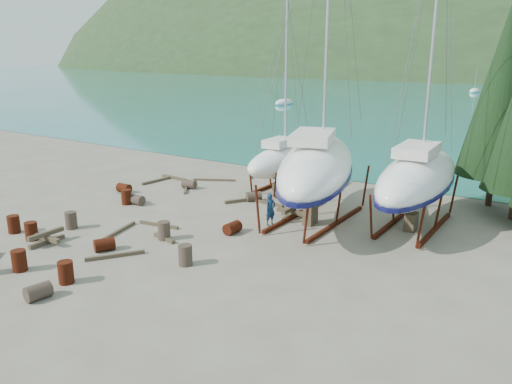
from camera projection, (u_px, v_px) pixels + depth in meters
The scene contains 40 objects.
ground at pixel (185, 239), 23.71m from camera, with size 600.00×600.00×0.00m, color #6A6253.
far_house_left at pixel (381, 69), 207.47m from camera, with size 6.60×5.60×5.60m.
far_house_center at pixel (484, 70), 186.08m from camera, with size 6.60×5.60×5.60m.
cypress_back_left at pixel (503, 89), 27.29m from camera, with size 4.14×4.14×11.50m.
moored_boat_left at pixel (284, 103), 87.79m from camera, with size 2.00×5.00×6.05m.
moored_boat_far at pixel (474, 91), 116.15m from camera, with size 2.00×5.00×6.05m.
large_sailboat_near at pixel (317, 166), 25.52m from camera, with size 7.04×12.22×18.50m.
large_sailboat_far at pixel (418, 177), 24.65m from camera, with size 3.51×10.42×16.26m.
small_sailboat_shore at pixel (282, 160), 32.09m from camera, with size 2.59×7.53×11.92m.
worker at pixel (270, 209), 25.52m from camera, with size 0.61×0.40×1.68m, color #122B4F.
drum_0 at pixel (14, 224), 24.49m from camera, with size 0.58×0.58×0.88m, color #541B0E.
drum_1 at pixel (38, 292), 17.84m from camera, with size 0.58×0.58×0.88m, color #2D2823.
drum_2 at pixel (124, 188), 31.73m from camera, with size 0.58×0.58×0.88m, color #541B0E.
drum_4 at pixel (300, 198), 29.54m from camera, with size 0.58×0.58×0.88m, color #541B0E.
drum_5 at pixel (164, 231), 23.59m from camera, with size 0.58×0.58×0.88m, color #2D2823.
drum_6 at pixel (232, 228), 24.43m from camera, with size 0.58×0.58×0.88m, color #541B0E.
drum_7 at pixel (66, 272), 19.07m from camera, with size 0.58×0.58×0.88m, color #541B0E.
drum_8 at pixel (126, 197), 29.18m from camera, with size 0.58×0.58×0.88m, color #541B0E.
drum_9 at pixel (189, 184), 32.68m from camera, with size 0.58×0.58×0.88m, color #2D2823.
drum_10 at pixel (31, 231), 23.53m from camera, with size 0.58×0.58×0.88m, color #541B0E.
drum_11 at pixel (254, 196), 29.86m from camera, with size 0.58×0.58×0.88m, color #2D2823.
drum_12 at pixel (104, 245), 22.27m from camera, with size 0.58×0.58×0.88m, color #541B0E.
drum_13 at pixel (19, 261), 20.16m from camera, with size 0.58×0.58×0.88m, color #541B0E.
drum_15 at pixel (137, 200), 29.15m from camera, with size 0.58×0.58×0.88m, color #2D2823.
drum_16 at pixel (71, 220), 25.07m from camera, with size 0.58×0.58×0.88m, color #2D2823.
drum_17 at pixel (185, 255), 20.71m from camera, with size 0.58×0.58×0.88m, color #2D2823.
timber_0 at pixel (214, 180), 34.69m from camera, with size 0.14×2.94×0.14m, color brown.
timber_2 at pixel (174, 178), 35.18m from camera, with size 0.19×2.33×0.19m, color brown.
timber_3 at pixel (116, 233), 24.40m from camera, with size 0.15×3.20×0.15m, color brown.
timber_5 at pixel (115, 256), 21.58m from camera, with size 0.16×2.53×0.16m, color brown.
timber_6 at pixel (310, 193), 31.25m from camera, with size 0.19×1.99×0.19m, color brown.
timber_7 at pixel (164, 238), 23.61m from camera, with size 0.17×1.52×0.17m, color brown.
timber_8 at pixel (241, 200), 29.71m from camera, with size 0.19×2.00×0.19m, color brown.
timber_9 at pixel (252, 175), 36.18m from camera, with size 0.15×2.07×0.15m, color brown.
timber_10 at pixel (266, 203), 29.33m from camera, with size 0.16×2.48×0.16m, color brown.
timber_11 at pixel (159, 225), 25.49m from camera, with size 0.15×2.31×0.15m, color brown.
timber_15 at pixel (186, 188), 32.64m from camera, with size 0.15×2.79×0.15m, color brown.
timber_17 at pixel (156, 181), 34.40m from camera, with size 0.16×2.36×0.16m, color brown.
timber_pile_fore at pixel (46, 238), 23.06m from camera, with size 1.80×1.80×0.60m.
timber_pile_aft at pixel (292, 212), 26.87m from camera, with size 1.80×1.80×0.60m.
Camera 1 is at (15.15, -16.65, 8.46)m, focal length 35.00 mm.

